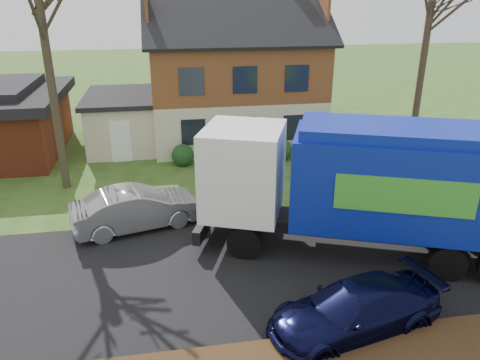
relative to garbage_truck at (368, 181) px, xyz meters
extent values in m
plane|color=#2F4A18|center=(-4.14, -0.39, -2.51)|extent=(120.00, 120.00, 0.00)
cube|color=black|center=(-4.14, -0.39, -2.50)|extent=(80.00, 7.00, 0.02)
cube|color=beige|center=(-2.14, 13.61, -1.16)|extent=(9.00, 7.50, 2.70)
cube|color=#542618|center=(-2.14, 13.61, 1.59)|extent=(9.00, 7.50, 2.80)
cube|color=beige|center=(-8.34, 13.11, -1.21)|extent=(3.50, 5.50, 2.60)
cube|color=black|center=(-8.34, 13.11, 0.21)|extent=(3.90, 5.90, 0.24)
cylinder|color=black|center=(-3.87, 0.28, -1.95)|extent=(1.18, 0.75, 1.12)
cylinder|color=black|center=(-3.06, 2.39, -1.95)|extent=(1.18, 0.75, 1.12)
cylinder|color=black|center=(1.85, -1.92, -1.95)|extent=(1.18, 0.75, 1.12)
cylinder|color=black|center=(2.66, 0.18, -1.95)|extent=(1.18, 0.75, 1.12)
cylinder|color=black|center=(3.97, -0.32, -1.95)|extent=(1.18, 0.75, 1.12)
cube|color=black|center=(0.05, -0.02, -1.60)|extent=(9.09, 4.53, 0.38)
cube|color=white|center=(-3.71, 1.43, 0.07)|extent=(3.27, 3.40, 2.90)
cube|color=black|center=(-4.82, 1.86, 0.23)|extent=(0.93, 2.24, 0.97)
cube|color=black|center=(-4.92, 1.90, -1.92)|extent=(1.22, 2.60, 0.48)
cube|color=#0C1D92|center=(1.00, -0.39, 0.07)|extent=(7.29, 4.95, 2.90)
cube|color=#0C1D92|center=(1.00, -0.39, 1.68)|extent=(6.87, 4.53, 0.32)
cube|color=green|center=(0.36, -1.60, 0.18)|extent=(3.63, 1.43, 1.07)
cube|color=green|center=(1.34, 0.95, 0.18)|extent=(3.63, 1.43, 1.07)
imported|color=#9A9DA1|center=(-7.33, 2.97, -1.75)|extent=(4.86, 2.77, 1.51)
imported|color=black|center=(-1.79, -3.69, -1.85)|extent=(4.86, 2.84, 1.32)
cylinder|color=#382F21|center=(-10.57, 7.34, 1.58)|extent=(0.34, 0.34, 8.17)
cylinder|color=#392B22|center=(6.89, 9.48, 1.30)|extent=(0.35, 0.35, 7.61)
cylinder|color=#3A2F23|center=(0.77, 20.99, 1.71)|extent=(0.32, 0.32, 8.44)
camera|label=1|loc=(-6.21, -12.65, 5.57)|focal=35.00mm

